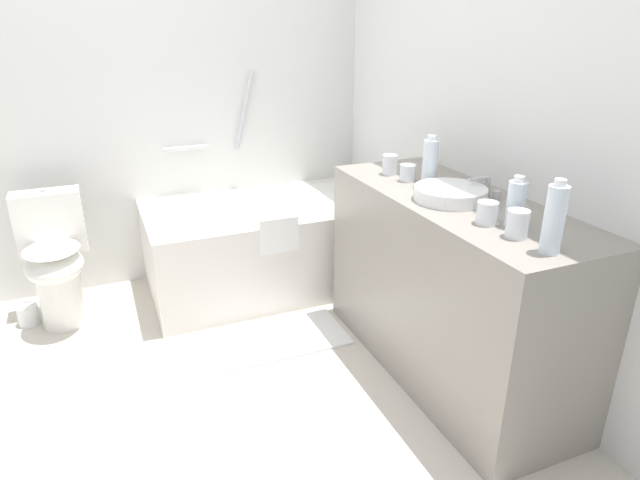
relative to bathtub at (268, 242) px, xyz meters
name	(u,v)px	position (x,y,z in m)	size (l,w,h in m)	color
ground_plane	(165,411)	(-0.79, -0.99, -0.29)	(4.12, 4.12, 0.00)	beige
wall_back_tiled	(106,83)	(-0.79, 0.45, 0.95)	(3.52, 0.10, 2.47)	silver
wall_right_mirror	(498,100)	(0.82, -0.99, 0.95)	(0.10, 3.17, 2.47)	silver
bathtub	(268,242)	(0.00, 0.00, 0.00)	(1.44, 0.80, 1.29)	silver
toilet	(55,260)	(-1.20, 0.02, 0.08)	(0.35, 0.46, 0.73)	white
vanity_counter	(449,288)	(0.50, -1.18, 0.14)	(0.53, 1.41, 0.86)	gray
sink_basin	(450,194)	(0.45, -1.19, 0.60)	(0.31, 0.31, 0.06)	white
sink_faucet	(485,187)	(0.63, -1.19, 0.61)	(0.12, 0.15, 0.09)	#B6B6BB
water_bottle_0	(516,204)	(0.48, -1.54, 0.66)	(0.07, 0.07, 0.19)	silver
water_bottle_1	(430,163)	(0.48, -0.98, 0.68)	(0.07, 0.07, 0.24)	silver
water_bottle_2	(554,219)	(0.42, -1.78, 0.69)	(0.07, 0.07, 0.25)	silver
drinking_glass_0	(487,213)	(0.41, -1.48, 0.62)	(0.08, 0.08, 0.09)	white
drinking_glass_1	(408,173)	(0.44, -0.86, 0.61)	(0.07, 0.07, 0.08)	white
drinking_glass_2	(517,224)	(0.42, -1.63, 0.62)	(0.08, 0.08, 0.10)	white
drinking_glass_3	(390,165)	(0.42, -0.72, 0.62)	(0.07, 0.07, 0.10)	white
bath_mat	(279,338)	(-0.15, -0.64, -0.28)	(0.69, 0.40, 0.01)	white
toilet_paper_roll	(28,315)	(-1.38, 0.05, -0.23)	(0.11, 0.11, 0.11)	white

